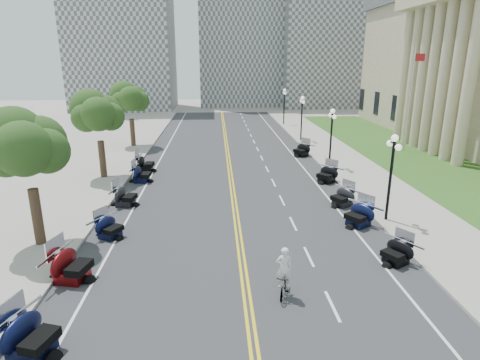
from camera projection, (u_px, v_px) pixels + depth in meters
name	position (u px, v px, depth m)	size (l,w,h in m)	color
ground	(242.00, 259.00, 18.86)	(160.00, 160.00, 0.00)	gray
road	(233.00, 192.00, 28.42)	(16.00, 90.00, 0.01)	#333335
centerline_yellow_a	(231.00, 192.00, 28.41)	(0.12, 90.00, 0.00)	yellow
centerline_yellow_b	(234.00, 192.00, 28.43)	(0.12, 90.00, 0.00)	yellow
edge_line_north	(322.00, 190.00, 28.79)	(0.12, 90.00, 0.00)	white
edge_line_south	(142.00, 193.00, 28.05)	(0.12, 90.00, 0.00)	white
lane_dash_5	(332.00, 306.00, 15.22)	(0.12, 2.00, 0.00)	white
lane_dash_6	(309.00, 256.00, 19.04)	(0.12, 2.00, 0.00)	white
lane_dash_7	(293.00, 224.00, 22.87)	(0.12, 2.00, 0.00)	white
lane_dash_8	(282.00, 200.00, 26.69)	(0.12, 2.00, 0.00)	white
lane_dash_9	(274.00, 183.00, 30.52)	(0.12, 2.00, 0.00)	white
lane_dash_10	(267.00, 169.00, 34.34)	(0.12, 2.00, 0.00)	white
lane_dash_11	(262.00, 158.00, 38.16)	(0.12, 2.00, 0.00)	white
lane_dash_12	(257.00, 149.00, 41.99)	(0.12, 2.00, 0.00)	white
lane_dash_13	(254.00, 142.00, 45.81)	(0.12, 2.00, 0.00)	white
lane_dash_14	(251.00, 135.00, 49.64)	(0.12, 2.00, 0.00)	white
lane_dash_15	(248.00, 130.00, 53.46)	(0.12, 2.00, 0.00)	white
lane_dash_16	(246.00, 125.00, 57.28)	(0.12, 2.00, 0.00)	white
lane_dash_17	(244.00, 121.00, 61.11)	(0.12, 2.00, 0.00)	white
lane_dash_18	(242.00, 118.00, 64.93)	(0.12, 2.00, 0.00)	white
lane_dash_19	(241.00, 114.00, 68.76)	(0.12, 2.00, 0.00)	white
sidewalk_north	(377.00, 188.00, 29.01)	(5.00, 90.00, 0.15)	#9E9991
sidewalk_south	(82.00, 194.00, 27.80)	(5.00, 90.00, 0.15)	#9E9991
lawn	(418.00, 160.00, 37.06)	(9.00, 60.00, 0.10)	#356023
distant_block_a	(122.00, 37.00, 73.36)	(18.00, 14.00, 26.00)	gray
distant_block_b	(240.00, 28.00, 79.79)	(16.00, 12.00, 30.00)	gray
distant_block_c	(332.00, 49.00, 79.10)	(20.00, 14.00, 22.00)	gray
street_lamp_2	(390.00, 179.00, 22.43)	(0.50, 1.20, 4.90)	black
street_lamp_3	(331.00, 138.00, 33.91)	(0.50, 1.20, 4.90)	black
street_lamp_4	(302.00, 119.00, 45.38)	(0.50, 1.20, 4.90)	black
street_lamp_5	(284.00, 107.00, 56.85)	(0.50, 1.20, 4.90)	black
flagpole	(409.00, 102.00, 39.49)	(1.10, 0.20, 10.00)	silver
tree_2	(27.00, 154.00, 18.83)	(4.80, 4.80, 9.20)	#235619
tree_3	(98.00, 118.00, 30.31)	(4.80, 4.80, 9.20)	#235619
tree_4	(130.00, 102.00, 41.78)	(4.80, 4.80, 9.20)	#235619
motorcycle_n_5	(397.00, 251.00, 18.26)	(1.76, 1.76, 1.23)	black
motorcycle_n_6	(359.00, 214.00, 22.42)	(2.03, 2.03, 1.42)	black
motorcycle_n_7	(342.00, 196.00, 25.51)	(1.88, 1.88, 1.31)	black
motorcycle_n_8	(327.00, 174.00, 30.43)	(1.99, 1.99, 1.39)	black
motorcycle_n_10	(302.00, 149.00, 38.72)	(1.99, 1.99, 1.39)	black
motorcycle_s_4	(30.00, 334.00, 12.50)	(2.19, 2.19, 1.53)	black
motorcycle_s_5	(71.00, 264.00, 16.82)	(2.22, 2.22, 1.55)	#590A0C
motorcycle_s_6	(109.00, 226.00, 20.95)	(1.81, 1.81, 1.26)	black
motorcycle_s_7	(125.00, 195.00, 25.56)	(1.99, 1.99, 1.39)	black
motorcycle_s_8	(141.00, 173.00, 30.50)	(2.00, 2.00, 1.40)	black
motorcycle_s_9	(145.00, 163.00, 33.34)	(2.15, 2.15, 1.51)	black
bicycle	(283.00, 284.00, 15.81)	(0.45, 1.60, 0.96)	#A51414
cyclist_rider	(285.00, 254.00, 15.42)	(0.63, 0.42, 1.74)	white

